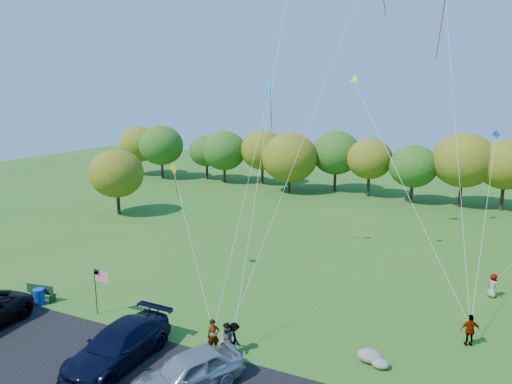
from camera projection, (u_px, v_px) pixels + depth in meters
ground at (214, 342)px, 23.36m from camera, size 140.00×140.00×0.00m
treeline at (335, 160)px, 55.57m from camera, size 75.25×27.85×8.56m
minivan_navy at (118, 346)px, 21.29m from camera, size 2.51×6.02×1.74m
minivan_silver at (189, 372)px, 19.32m from camera, size 4.02×5.27×1.67m
flyer_a at (213, 336)px, 22.28m from camera, size 0.73×0.72×1.71m
flyer_b at (227, 340)px, 21.96m from camera, size 0.93×0.78×1.69m
flyer_c at (234, 338)px, 22.31m from camera, size 1.14×1.03×1.54m
flyer_d at (470, 330)px, 22.87m from camera, size 1.05×0.70×1.66m
flyer_e at (493, 286)px, 28.42m from camera, size 0.86×0.88×1.53m
park_bench at (41, 292)px, 28.00m from camera, size 1.90×0.60×1.05m
trash_barrel at (39, 297)px, 27.46m from camera, size 0.65×0.65×0.98m
flag_assembly at (99, 281)px, 25.75m from camera, size 1.04×0.67×2.81m
boulder_near at (370, 356)px, 21.59m from camera, size 1.20×0.94×0.60m
boulder_far at (380, 363)px, 21.10m from camera, size 0.85×0.70×0.44m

